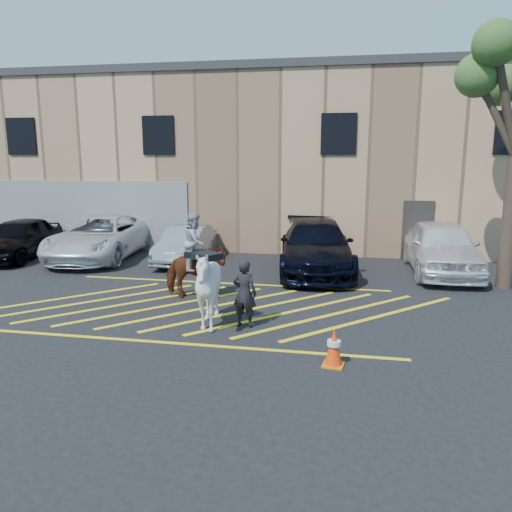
% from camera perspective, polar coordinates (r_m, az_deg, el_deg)
% --- Properties ---
extents(ground, '(90.00, 90.00, 0.00)m').
position_cam_1_polar(ground, '(13.17, -5.23, -5.53)').
color(ground, black).
rests_on(ground, ground).
extents(car_black_suv, '(2.31, 4.65, 1.52)m').
position_cam_1_polar(car_black_suv, '(20.82, -25.51, 1.84)').
color(car_black_suv, black).
rests_on(car_black_suv, ground).
extents(car_white_pickup, '(3.15, 5.97, 1.60)m').
position_cam_1_polar(car_white_pickup, '(19.72, -17.38, 2.07)').
color(car_white_pickup, white).
rests_on(car_white_pickup, ground).
extents(car_silver_sedan, '(1.44, 3.95, 1.29)m').
position_cam_1_polar(car_silver_sedan, '(18.30, -8.03, 1.31)').
color(car_silver_sedan, '#9A9FA8').
rests_on(car_silver_sedan, ground).
extents(car_blue_suv, '(2.96, 5.99, 1.68)m').
position_cam_1_polar(car_blue_suv, '(16.85, 6.86, 1.12)').
color(car_blue_suv, black).
rests_on(car_blue_suv, ground).
extents(car_white_suv, '(2.11, 5.10, 1.73)m').
position_cam_1_polar(car_white_suv, '(17.48, 20.45, 0.94)').
color(car_white_suv, white).
rests_on(car_white_suv, ground).
extents(handler, '(0.62, 0.46, 1.56)m').
position_cam_1_polar(handler, '(11.28, -1.32, -4.28)').
color(handler, black).
rests_on(handler, ground).
extents(warehouse, '(32.42, 10.20, 7.30)m').
position_cam_1_polar(warehouse, '(24.35, 2.42, 11.01)').
color(warehouse, tan).
rests_on(warehouse, ground).
extents(hatching_zone, '(12.60, 5.12, 0.01)m').
position_cam_1_polar(hatching_zone, '(12.89, -5.59, -5.89)').
color(hatching_zone, yellow).
rests_on(hatching_zone, ground).
extents(mounted_bay, '(1.80, 0.87, 2.35)m').
position_cam_1_polar(mounted_bay, '(13.45, -6.93, -1.03)').
color(mounted_bay, maroon).
rests_on(mounted_bay, ground).
extents(saddled_white, '(2.17, 2.23, 1.86)m').
position_cam_1_polar(saddled_white, '(11.20, -5.53, -3.62)').
color(saddled_white, silver).
rests_on(saddled_white, ground).
extents(traffic_cone, '(0.43, 0.43, 0.73)m').
position_cam_1_polar(traffic_cone, '(9.46, 8.89, -10.23)').
color(traffic_cone, orange).
rests_on(traffic_cone, ground).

